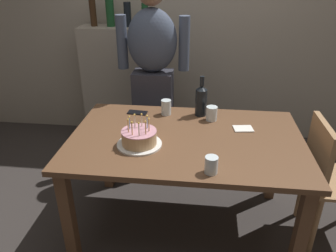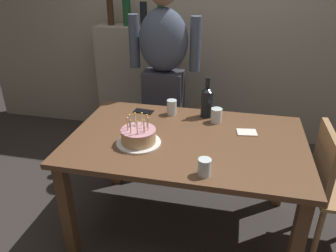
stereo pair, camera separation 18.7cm
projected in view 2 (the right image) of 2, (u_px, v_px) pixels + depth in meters
ground_plane at (184, 225)px, 2.42m from camera, size 10.00×10.00×0.00m
back_wall at (214, 14)px, 3.19m from camera, size 5.20×0.10×2.60m
dining_table at (186, 151)px, 2.13m from camera, size 1.50×0.96×0.74m
birthday_cake at (139, 137)px, 2.00m from camera, size 0.28×0.28×0.19m
water_glass_near at (216, 115)px, 2.28m from camera, size 0.08×0.08×0.10m
water_glass_far at (172, 107)px, 2.39m from camera, size 0.07×0.07×0.11m
water_glass_side at (204, 167)px, 1.70m from camera, size 0.07×0.07×0.10m
wine_bottle at (207, 101)px, 2.33m from camera, size 0.08×0.08×0.30m
cell_phone at (144, 111)px, 2.45m from camera, size 0.15×0.09×0.01m
napkin_stack at (247, 132)px, 2.15m from camera, size 0.14×0.11×0.01m
person_man_bearded at (164, 76)px, 2.80m from camera, size 0.61×0.27×1.66m
dining_chair at (336, 184)px, 2.02m from camera, size 0.42×0.42×0.87m
shelf_cabinet at (138, 83)px, 3.45m from camera, size 0.79×0.30×1.48m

